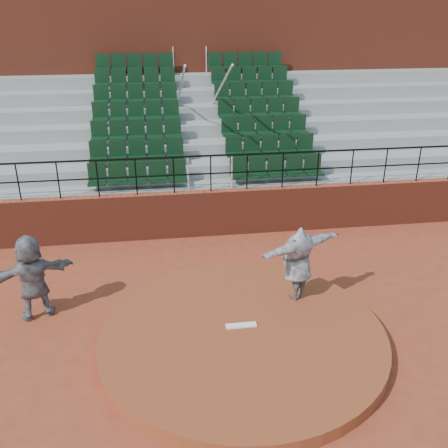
{
  "coord_description": "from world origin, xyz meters",
  "views": [
    {
      "loc": [
        -1.49,
        -7.81,
        6.01
      ],
      "look_at": [
        0.0,
        2.5,
        1.4
      ],
      "focal_mm": 40.0,
      "sensor_mm": 36.0,
      "label": 1
    }
  ],
  "objects": [
    {
      "name": "ground",
      "position": [
        0.0,
        0.0,
        0.0
      ],
      "size": [
        90.0,
        90.0,
        0.0
      ],
      "primitive_type": "plane",
      "color": "maroon",
      "rests_on": "ground"
    },
    {
      "name": "pitchers_mound",
      "position": [
        0.0,
        0.0,
        0.12
      ],
      "size": [
        5.5,
        5.5,
        0.25
      ],
      "primitive_type": "cylinder",
      "color": "brown",
      "rests_on": "ground"
    },
    {
      "name": "pitching_rubber",
      "position": [
        0.0,
        0.15,
        0.27
      ],
      "size": [
        0.6,
        0.15,
        0.03
      ],
      "primitive_type": "cube",
      "color": "white",
      "rests_on": "pitchers_mound"
    },
    {
      "name": "boundary_wall",
      "position": [
        0.0,
        5.0,
        0.65
      ],
      "size": [
        24.0,
        0.3,
        1.3
      ],
      "primitive_type": "cube",
      "color": "maroon",
      "rests_on": "ground"
    },
    {
      "name": "wall_railing",
      "position": [
        0.0,
        5.0,
        2.03
      ],
      "size": [
        24.04,
        0.05,
        1.03
      ],
      "color": "black",
      "rests_on": "boundary_wall"
    },
    {
      "name": "seating_deck",
      "position": [
        0.0,
        8.65,
        1.43
      ],
      "size": [
        24.0,
        5.97,
        4.63
      ],
      "color": "gray",
      "rests_on": "ground"
    },
    {
      "name": "press_box_facade",
      "position": [
        0.0,
        12.6,
        3.55
      ],
      "size": [
        24.0,
        3.0,
        7.1
      ],
      "primitive_type": "cube",
      "color": "maroon",
      "rests_on": "ground"
    },
    {
      "name": "pitcher",
      "position": [
        1.33,
        1.02,
        1.07
      ],
      "size": [
        2.07,
        1.34,
        1.64
      ],
      "primitive_type": "imported",
      "rotation": [
        0.0,
        0.0,
        3.57
      ],
      "color": "black",
      "rests_on": "pitchers_mound"
    },
    {
      "name": "fielder",
      "position": [
        -4.09,
        1.5,
        0.92
      ],
      "size": [
        1.78,
        1.03,
        1.83
      ],
      "primitive_type": "imported",
      "rotation": [
        0.0,
        0.0,
        3.45
      ],
      "color": "black",
      "rests_on": "ground"
    }
  ]
}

